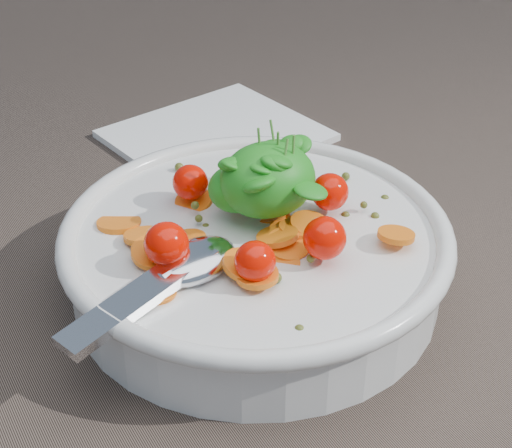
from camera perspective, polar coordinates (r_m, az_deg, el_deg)
ground at (r=0.55m, az=-0.82°, el=-2.83°), size 6.00×6.00×0.00m
bowl at (r=0.51m, az=-0.03°, el=-2.04°), size 0.27×0.25×0.11m
napkin at (r=0.71m, az=-2.92°, el=6.45°), size 0.19×0.17×0.01m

